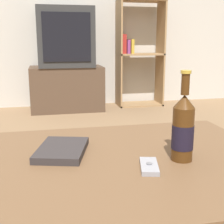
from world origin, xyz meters
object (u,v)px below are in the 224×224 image
(table_book, at_px, (62,150))
(beer_bottle, at_px, (183,129))
(bookshelf, at_px, (138,53))
(cell_phone, at_px, (149,166))
(tv_stand, at_px, (67,88))
(television, at_px, (65,37))

(table_book, bearing_deg, beer_bottle, -5.17)
(bookshelf, bearing_deg, beer_bottle, -103.99)
(bookshelf, distance_m, cell_phone, 3.03)
(beer_bottle, relative_size, table_book, 1.12)
(tv_stand, relative_size, cell_phone, 6.49)
(tv_stand, xyz_separation_m, cell_phone, (0.05, -2.81, 0.18))
(cell_phone, bearing_deg, tv_stand, 105.12)
(cell_phone, height_order, table_book, table_book)
(television, bearing_deg, cell_phone, -89.01)
(television, distance_m, beer_bottle, 2.79)
(tv_stand, xyz_separation_m, television, (0.00, -0.00, 0.58))
(television, bearing_deg, tv_stand, 90.00)
(television, xyz_separation_m, beer_bottle, (0.17, -2.76, -0.30))
(bookshelf, xyz_separation_m, cell_phone, (-0.84, -2.90, -0.22))
(cell_phone, bearing_deg, bookshelf, 88.03)
(table_book, bearing_deg, television, 101.26)
(beer_bottle, bearing_deg, cell_phone, -160.41)
(television, distance_m, table_book, 2.66)
(tv_stand, bearing_deg, table_book, -94.42)
(beer_bottle, bearing_deg, bookshelf, 76.01)
(tv_stand, distance_m, cell_phone, 2.82)
(cell_phone, bearing_deg, table_book, 157.24)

